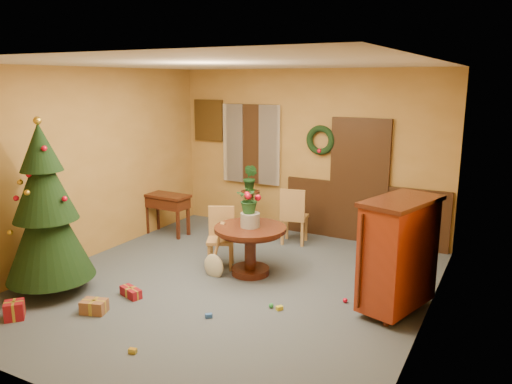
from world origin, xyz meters
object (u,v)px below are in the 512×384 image
Objects in this scene: christmas_tree at (46,212)px; sideboard at (399,252)px; chair_near at (221,235)px; writing_desk at (167,204)px; dining_table at (250,241)px.

christmas_tree is 4.38m from sideboard.
chair_near reaches higher than writing_desk.
writing_desk is at bearing 156.62° from dining_table.
writing_desk reaches higher than dining_table.
chair_near reaches higher than dining_table.
sideboard is (2.09, -0.20, 0.25)m from dining_table.
writing_desk is (-1.66, 0.86, 0.08)m from chair_near.
dining_table is 0.45× the size of christmas_tree.
chair_near is (-0.54, 0.09, -0.01)m from dining_table.
chair_near is at bearing 173.62° from sideboard.
sideboard is at bearing 20.71° from christmas_tree.
chair_near is 0.39× the size of christmas_tree.
christmas_tree is (-1.99, -1.74, 0.59)m from dining_table.
dining_table is at bearing -9.85° from chair_near.
chair_near is 1.88m from writing_desk.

